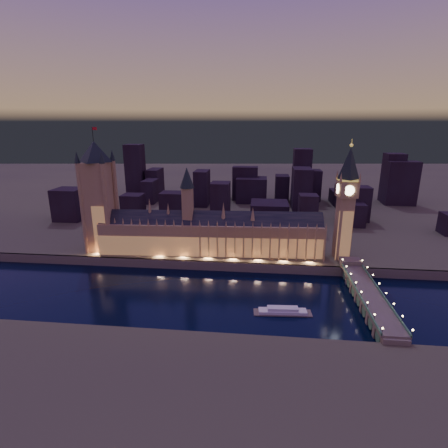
# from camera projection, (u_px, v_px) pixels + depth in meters

# --- Properties ---
(ground_plane) EXTENTS (2000.00, 2000.00, 0.00)m
(ground_plane) POSITION_uv_depth(u_px,v_px,m) (210.00, 292.00, 263.37)
(ground_plane) COLOR black
(ground_plane) RESTS_ON ground
(north_bank) EXTENTS (2000.00, 960.00, 8.00)m
(north_bank) POSITION_uv_depth(u_px,v_px,m) (244.00, 179.00, 758.40)
(north_bank) COLOR #3E3631
(north_bank) RESTS_ON ground
(embankment_wall) EXTENTS (2000.00, 2.50, 8.00)m
(embankment_wall) POSITION_uv_depth(u_px,v_px,m) (217.00, 266.00, 301.36)
(embankment_wall) COLOR #575044
(embankment_wall) RESTS_ON ground
(palace_of_westminster) EXTENTS (202.00, 30.05, 78.00)m
(palace_of_westminster) POSITION_uv_depth(u_px,v_px,m) (209.00, 234.00, 315.77)
(palace_of_westminster) COLOR #9C774C
(palace_of_westminster) RESTS_ON north_bank
(victoria_tower) EXTENTS (31.68, 31.68, 111.67)m
(victoria_tower) POSITION_uv_depth(u_px,v_px,m) (99.00, 191.00, 315.66)
(victoria_tower) COLOR #9C774C
(victoria_tower) RESTS_ON north_bank
(elizabeth_tower) EXTENTS (18.00, 18.00, 102.56)m
(elizabeth_tower) POSITION_uv_depth(u_px,v_px,m) (347.00, 194.00, 293.28)
(elizabeth_tower) COLOR #9C774C
(elizabeth_tower) RESTS_ON north_bank
(westminster_bridge) EXTENTS (16.79, 113.00, 15.90)m
(westminster_bridge) POSITION_uv_depth(u_px,v_px,m) (366.00, 295.00, 247.09)
(westminster_bridge) COLOR #575044
(westminster_bridge) RESTS_ON ground
(river_boat) EXTENTS (39.24, 11.56, 4.50)m
(river_boat) POSITION_uv_depth(u_px,v_px,m) (283.00, 311.00, 234.46)
(river_boat) COLOR #575044
(river_boat) RESTS_ON ground
(city_backdrop) EXTENTS (468.44, 215.63, 82.01)m
(city_backdrop) POSITION_uv_depth(u_px,v_px,m) (264.00, 190.00, 488.32)
(city_backdrop) COLOR black
(city_backdrop) RESTS_ON north_bank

